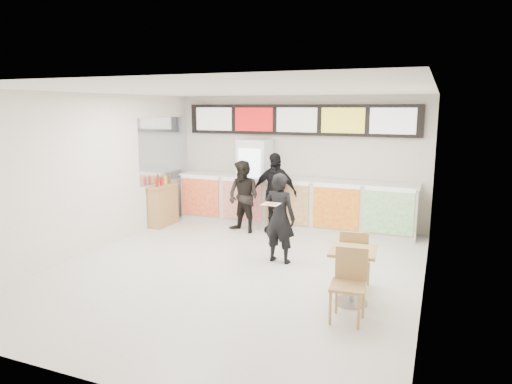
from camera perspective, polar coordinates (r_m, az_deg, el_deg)
The scene contains 15 objects.
floor at distance 7.92m, azimuth -2.46°, elevation -9.67°, with size 7.00×7.00×0.00m, color beige.
ceiling at distance 7.44m, azimuth -2.65°, elevation 12.57°, with size 7.00×7.00×0.00m, color white.
wall_back at distance 10.79m, azimuth 5.25°, elevation 3.94°, with size 6.00×6.00×0.00m, color silver.
wall_left at distance 9.19m, azimuth -19.82°, elevation 2.20°, with size 7.00×7.00×0.00m, color silver.
wall_right at distance 6.87m, azimuth 20.84°, elevation -0.53°, with size 7.00×7.00×0.00m, color silver.
service_counter at distance 10.55m, azimuth 4.52°, elevation -1.31°, with size 5.56×0.77×1.14m.
menu_board at distance 10.63m, azimuth 5.20°, elevation 8.98°, with size 5.50×0.14×0.70m.
drinks_fridge at distance 10.80m, azimuth -0.16°, elevation 1.32°, with size 0.70×0.67×2.00m.
mirror_panel at distance 11.08m, azimuth -11.39°, elevation 5.25°, with size 0.01×2.00×1.50m, color #B2B7BF.
customer_main at distance 8.08m, azimuth 2.97°, elevation -3.27°, with size 0.59×0.39×1.62m, color black.
customer_left at distance 10.02m, azimuth -1.58°, elevation -0.60°, with size 0.78×0.60×1.60m, color black.
customer_mid at distance 10.06m, azimuth 2.31°, elevation -0.07°, with size 1.03×0.43×1.76m, color black.
pizza_slice at distance 7.59m, azimuth 1.87°, elevation -1.47°, with size 0.36×0.36×0.02m.
cafe_table at distance 6.60m, azimuth 11.93°, elevation -9.07°, with size 0.69×1.64×0.94m.
condiment_ledge at distance 10.87m, azimuth -11.50°, elevation -1.59°, with size 0.35×0.85×1.14m.
Camera 1 is at (3.11, -6.75, 2.74)m, focal length 32.00 mm.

